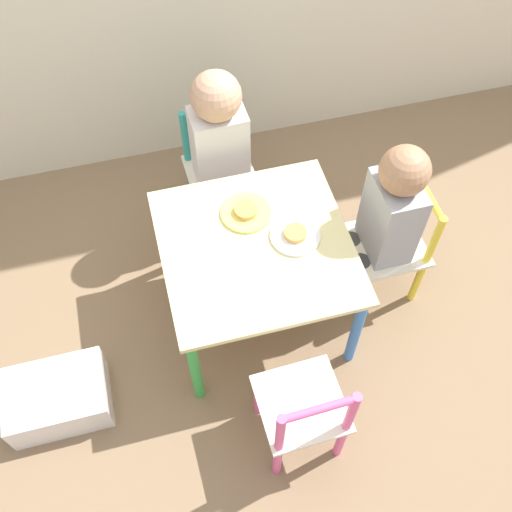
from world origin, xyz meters
The scene contains 10 objects.
ground_plane centered at (0.00, 0.00, 0.00)m, with size 6.00×6.00×0.00m, color #7F664C.
kids_table centered at (0.00, 0.00, 0.38)m, with size 0.62×0.62×0.43m.
chair_teal centered at (-0.02, 0.52, 0.25)m, with size 0.27×0.27×0.50m.
chair_yellow centered at (0.52, 0.00, 0.25)m, with size 0.26×0.26×0.50m.
chair_pink centered at (0.02, -0.52, 0.25)m, with size 0.27×0.27×0.50m.
child_back centered at (-0.02, 0.46, 0.46)m, with size 0.20×0.23×0.75m.
child_right centered at (0.46, 0.00, 0.44)m, with size 0.22×0.20×0.74m.
plate_back centered at (0.00, 0.13, 0.44)m, with size 0.17×0.17×0.03m.
plate_right centered at (0.13, 0.00, 0.44)m, with size 0.17×0.17×0.03m.
storage_bin centered at (-0.75, -0.20, 0.07)m, with size 0.34×0.24×0.15m.
Camera 1 is at (-0.29, -1.09, 2.03)m, focal length 42.00 mm.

